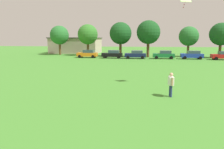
{
  "coord_description": "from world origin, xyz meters",
  "views": [
    {
      "loc": [
        3.95,
        -0.83,
        4.07
      ],
      "look_at": [
        2.27,
        10.5,
        2.17
      ],
      "focal_mm": 34.67,
      "sensor_mm": 36.0,
      "label": 1
    }
  ],
  "objects_px": {
    "parked_car_blue_4": "(192,55)",
    "tree_far_left": "(59,35)",
    "tree_center_left": "(121,33)",
    "parked_car_red_5": "(223,55)",
    "parked_car_navy_2": "(136,54)",
    "tree_center_right": "(148,32)",
    "parked_car_green_3": "(164,55)",
    "parked_car_black_1": "(113,54)",
    "kite": "(185,0)",
    "tree_right": "(189,36)",
    "tree_left": "(88,34)",
    "adult_bystander": "(171,83)",
    "tree_far_right": "(221,34)",
    "parked_car_orange_0": "(88,54)"
  },
  "relations": [
    {
      "from": "tree_center_left",
      "to": "parked_car_red_5",
      "type": "bearing_deg",
      "value": -13.35
    },
    {
      "from": "parked_car_orange_0",
      "to": "tree_center_right",
      "type": "distance_m",
      "value": 14.1
    },
    {
      "from": "parked_car_green_3",
      "to": "parked_car_blue_4",
      "type": "relative_size",
      "value": 1.0
    },
    {
      "from": "kite",
      "to": "parked_car_navy_2",
      "type": "distance_m",
      "value": 26.71
    },
    {
      "from": "parked_car_navy_2",
      "to": "parked_car_blue_4",
      "type": "bearing_deg",
      "value": -176.52
    },
    {
      "from": "parked_car_navy_2",
      "to": "tree_center_left",
      "type": "distance_m",
      "value": 7.44
    },
    {
      "from": "tree_far_left",
      "to": "kite",
      "type": "bearing_deg",
      "value": -53.86
    },
    {
      "from": "tree_center_left",
      "to": "parked_car_navy_2",
      "type": "bearing_deg",
      "value": -52.1
    },
    {
      "from": "tree_far_left",
      "to": "tree_far_right",
      "type": "xyz_separation_m",
      "value": [
        36.99,
        -3.63,
        0.06
      ]
    },
    {
      "from": "parked_car_blue_4",
      "to": "tree_far_left",
      "type": "bearing_deg",
      "value": -13.11
    },
    {
      "from": "kite",
      "to": "tree_far_right",
      "type": "distance_m",
      "value": 32.34
    },
    {
      "from": "kite",
      "to": "parked_car_blue_4",
      "type": "relative_size",
      "value": 0.24
    },
    {
      "from": "kite",
      "to": "tree_right",
      "type": "bearing_deg",
      "value": 78.32
    },
    {
      "from": "parked_car_black_1",
      "to": "tree_far_left",
      "type": "relative_size",
      "value": 0.59
    },
    {
      "from": "tree_far_left",
      "to": "tree_left",
      "type": "distance_m",
      "value": 7.68
    },
    {
      "from": "parked_car_black_1",
      "to": "tree_center_right",
      "type": "distance_m",
      "value": 9.47
    },
    {
      "from": "parked_car_black_1",
      "to": "tree_center_left",
      "type": "xyz_separation_m",
      "value": [
        1.19,
        4.31,
        4.37
      ]
    },
    {
      "from": "parked_car_blue_4",
      "to": "parked_car_green_3",
      "type": "bearing_deg",
      "value": 1.77
    },
    {
      "from": "tree_right",
      "to": "parked_car_blue_4",
      "type": "bearing_deg",
      "value": -92.25
    },
    {
      "from": "tree_center_left",
      "to": "tree_center_right",
      "type": "distance_m",
      "value": 6.23
    },
    {
      "from": "parked_car_orange_0",
      "to": "parked_car_red_5",
      "type": "height_order",
      "value": "same"
    },
    {
      "from": "parked_car_green_3",
      "to": "tree_left",
      "type": "relative_size",
      "value": 0.57
    },
    {
      "from": "parked_car_black_1",
      "to": "tree_right",
      "type": "bearing_deg",
      "value": -160.03
    },
    {
      "from": "parked_car_navy_2",
      "to": "parked_car_green_3",
      "type": "xyz_separation_m",
      "value": [
        5.7,
        0.51,
        0.0
      ]
    },
    {
      "from": "parked_car_orange_0",
      "to": "tree_far_left",
      "type": "distance_m",
      "value": 12.22
    },
    {
      "from": "adult_bystander",
      "to": "parked_car_orange_0",
      "type": "relative_size",
      "value": 0.4
    },
    {
      "from": "parked_car_blue_4",
      "to": "tree_center_right",
      "type": "xyz_separation_m",
      "value": [
        -8.74,
        3.52,
        4.57
      ]
    },
    {
      "from": "adult_bystander",
      "to": "tree_far_right",
      "type": "distance_m",
      "value": 36.48
    },
    {
      "from": "tree_left",
      "to": "tree_far_left",
      "type": "bearing_deg",
      "value": 171.68
    },
    {
      "from": "parked_car_black_1",
      "to": "parked_car_red_5",
      "type": "bearing_deg",
      "value": 178.48
    },
    {
      "from": "tree_far_left",
      "to": "parked_car_navy_2",
      "type": "bearing_deg",
      "value": -21.94
    },
    {
      "from": "parked_car_red_5",
      "to": "tree_right",
      "type": "bearing_deg",
      "value": -50.29
    },
    {
      "from": "parked_car_red_5",
      "to": "tree_far_left",
      "type": "height_order",
      "value": "tree_far_left"
    },
    {
      "from": "parked_car_green_3",
      "to": "tree_far_right",
      "type": "relative_size",
      "value": 0.58
    },
    {
      "from": "adult_bystander",
      "to": "kite",
      "type": "bearing_deg",
      "value": 153.51
    },
    {
      "from": "parked_car_green_3",
      "to": "tree_right",
      "type": "bearing_deg",
      "value": -134.45
    },
    {
      "from": "kite",
      "to": "tree_center_right",
      "type": "xyz_separation_m",
      "value": [
        -2.38,
        29.68,
        -1.8
      ]
    },
    {
      "from": "parked_car_green_3",
      "to": "parked_car_red_5",
      "type": "relative_size",
      "value": 1.0
    },
    {
      "from": "parked_car_blue_4",
      "to": "tree_right",
      "type": "height_order",
      "value": "tree_right"
    },
    {
      "from": "parked_car_black_1",
      "to": "tree_far_left",
      "type": "height_order",
      "value": "tree_far_left"
    },
    {
      "from": "kite",
      "to": "parked_car_blue_4",
      "type": "height_order",
      "value": "kite"
    },
    {
      "from": "tree_far_left",
      "to": "tree_right",
      "type": "relative_size",
      "value": 1.07
    },
    {
      "from": "parked_car_orange_0",
      "to": "parked_car_black_1",
      "type": "xyz_separation_m",
      "value": [
        5.48,
        -0.27,
        0.0
      ]
    },
    {
      "from": "tree_center_left",
      "to": "tree_center_right",
      "type": "relative_size",
      "value": 0.96
    },
    {
      "from": "parked_car_green_3",
      "to": "tree_left",
      "type": "xyz_separation_m",
      "value": [
        -17.54,
        6.21,
        4.19
      ]
    },
    {
      "from": "tree_right",
      "to": "parked_car_navy_2",
      "type": "bearing_deg",
      "value": -150.87
    },
    {
      "from": "parked_car_black_1",
      "to": "parked_car_navy_2",
      "type": "distance_m",
      "value": 4.91
    },
    {
      "from": "parked_car_navy_2",
      "to": "parked_car_red_5",
      "type": "height_order",
      "value": "same"
    },
    {
      "from": "tree_center_right",
      "to": "tree_far_right",
      "type": "height_order",
      "value": "tree_center_right"
    },
    {
      "from": "parked_car_black_1",
      "to": "parked_car_green_3",
      "type": "distance_m",
      "value": 10.59
    }
  ]
}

